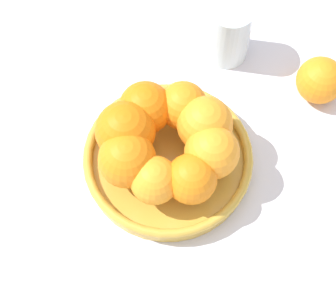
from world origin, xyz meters
name	(u,v)px	position (x,y,z in m)	size (l,w,h in m)	color
ground_plane	(168,164)	(0.00, 0.00, 0.00)	(4.00, 4.00, 0.00)	silver
fruit_bowl	(168,159)	(0.00, 0.00, 0.02)	(0.24, 0.24, 0.03)	gold
orange_pile	(165,140)	(0.00, 0.00, 0.07)	(0.20, 0.19, 0.08)	orange
stray_orange	(320,80)	(0.15, 0.22, 0.04)	(0.07, 0.07, 0.07)	orange
drinking_glass	(229,32)	(-0.01, 0.22, 0.05)	(0.07, 0.07, 0.10)	silver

